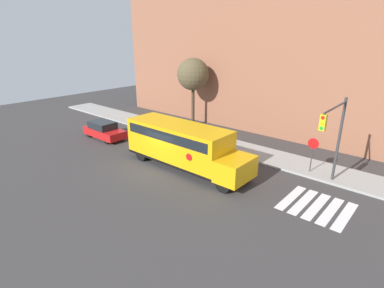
{
  "coord_description": "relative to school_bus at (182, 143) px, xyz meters",
  "views": [
    {
      "loc": [
        13.66,
        -12.63,
        8.44
      ],
      "look_at": [
        1.32,
        1.63,
        1.62
      ],
      "focal_mm": 28.0,
      "sensor_mm": 36.0,
      "label": 1
    }
  ],
  "objects": [
    {
      "name": "sidewalk_strip",
      "position": [
        -0.89,
        5.37,
        -1.62
      ],
      "size": [
        44.0,
        3.0,
        0.15
      ],
      "color": "#9E9E99",
      "rests_on": "ground"
    },
    {
      "name": "building_backdrop",
      "position": [
        -0.89,
        11.87,
        4.92
      ],
      "size": [
        32.0,
        4.0,
        13.23
      ],
      "color": "#935B42",
      "rests_on": "ground"
    },
    {
      "name": "traffic_light",
      "position": [
        8.45,
        3.15,
        1.81
      ],
      "size": [
        0.28,
        3.74,
        5.22
      ],
      "color": "#38383A",
      "rests_on": "ground"
    },
    {
      "name": "parked_car",
      "position": [
        -9.31,
        0.05,
        -0.97
      ],
      "size": [
        4.1,
        1.72,
        1.46
      ],
      "color": "red",
      "rests_on": "ground"
    },
    {
      "name": "ground_plane",
      "position": [
        -0.89,
        -1.13,
        -1.69
      ],
      "size": [
        60.0,
        60.0,
        0.0
      ],
      "primitive_type": "plane",
      "color": "#3A3838"
    },
    {
      "name": "tree_near_sidewalk",
      "position": [
        -6.0,
        8.08,
        3.3
      ],
      "size": [
        3.02,
        3.02,
        6.54
      ],
      "color": "#423323",
      "rests_on": "ground"
    },
    {
      "name": "school_bus",
      "position": [
        0.0,
        0.0,
        0.0
      ],
      "size": [
        9.21,
        2.57,
        2.94
      ],
      "color": "#EAA80F",
      "rests_on": "ground"
    },
    {
      "name": "crosswalk_stripes",
      "position": [
        8.77,
        0.87,
        -1.69
      ],
      "size": [
        3.3,
        3.2,
        0.01
      ],
      "color": "white",
      "rests_on": "ground"
    },
    {
      "name": "stop_sign",
      "position": [
        6.97,
        4.62,
        -0.09
      ],
      "size": [
        0.69,
        0.1,
        2.42
      ],
      "color": "#38383A",
      "rests_on": "ground"
    }
  ]
}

